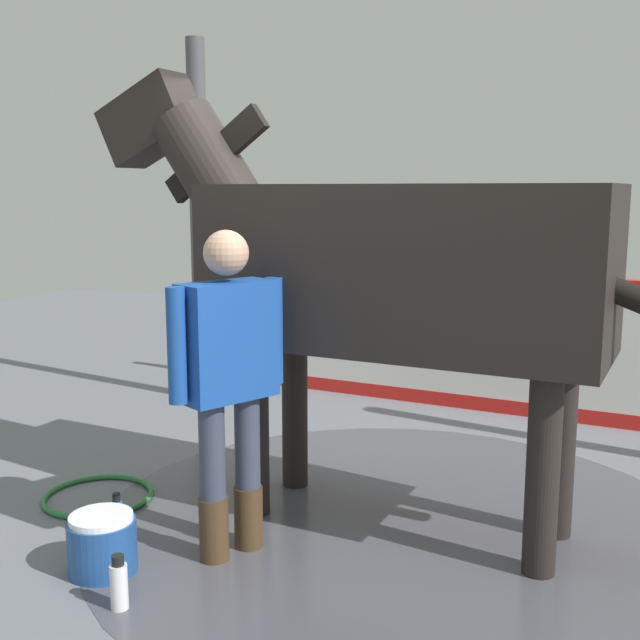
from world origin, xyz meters
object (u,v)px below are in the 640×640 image
Objects in this scene: bottle_spray at (117,517)px; horse at (383,265)px; handler at (228,373)px; bottle_shampoo at (119,584)px; hose_coil at (98,496)px; wash_bucket at (102,544)px.

horse is at bearing -61.67° from bottle_spray.
handler is 6.51× the size of bottle_shampoo.
hose_coil is at bearing 16.93° from horse.
hose_coil is (0.38, 1.06, -0.93)m from handler.
horse is 2.04m from bottle_shampoo.
horse reaches higher than bottle_shampoo.
horse is at bearing 75.82° from handler.
wash_bucket is 0.50× the size of hose_coil.
wash_bucket is at bearing 50.25° from horse.
wash_bucket is at bearing -113.79° from handler.
handler is 1.06m from bottle_spray.
horse is at bearing -81.07° from hose_coil.
bottle_shampoo is (-0.65, 0.24, -0.83)m from handler.
handler is (-0.64, 0.62, -0.49)m from horse.
handler reaches higher than bottle_shampoo.
bottle_shampoo reaches higher than hose_coil.
bottle_shampoo reaches higher than bottle_spray.
horse reaches higher than wash_bucket.
bottle_shampoo is 0.39× the size of hose_coil.
bottle_spray is 0.38× the size of hose_coil.
bottle_spray is at bearing 33.71° from bottle_shampoo.
bottle_spray is (0.61, 0.41, -0.00)m from bottle_shampoo.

